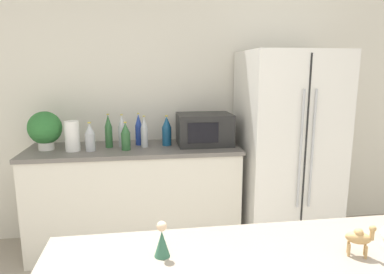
{
  "coord_description": "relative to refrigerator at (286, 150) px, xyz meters",
  "views": [
    {
      "loc": [
        -0.28,
        -0.56,
        1.59
      ],
      "look_at": [
        0.01,
        1.41,
        1.2
      ],
      "focal_mm": 32.0,
      "sensor_mm": 36.0,
      "label": 1
    }
  ],
  "objects": [
    {
      "name": "potted_plant",
      "position": [
        -2.1,
        0.09,
        0.23
      ],
      "size": [
        0.28,
        0.28,
        0.33
      ],
      "color": "silver",
      "rests_on": "back_counter"
    },
    {
      "name": "back_bottle_4",
      "position": [
        -1.28,
        0.07,
        0.18
      ],
      "size": [
        0.06,
        0.06,
        0.28
      ],
      "color": "#B2B7BC",
      "rests_on": "back_counter"
    },
    {
      "name": "refrigerator",
      "position": [
        0.0,
        0.0,
        0.0
      ],
      "size": [
        0.82,
        0.75,
        1.76
      ],
      "color": "silver",
      "rests_on": "ground_plane"
    },
    {
      "name": "camel_figurine",
      "position": [
        -0.6,
        -1.94,
        0.18
      ],
      "size": [
        0.09,
        0.07,
        0.11
      ],
      "color": "tan",
      "rests_on": "bar_counter"
    },
    {
      "name": "wall_back",
      "position": [
        -1.01,
        0.41,
        0.4
      ],
      "size": [
        8.0,
        0.06,
        2.55
      ],
      "color": "silver",
      "rests_on": "ground_plane"
    },
    {
      "name": "back_bottle_5",
      "position": [
        -1.43,
        -0.01,
        0.16
      ],
      "size": [
        0.08,
        0.08,
        0.24
      ],
      "color": "#2D6033",
      "rests_on": "back_counter"
    },
    {
      "name": "wise_man_figurine_blue",
      "position": [
        -1.24,
        -1.85,
        0.17
      ],
      "size": [
        0.05,
        0.05,
        0.12
      ],
      "color": "#33664C",
      "rests_on": "bar_counter"
    },
    {
      "name": "back_bottle_3",
      "position": [
        -1.73,
        -0.01,
        0.17
      ],
      "size": [
        0.08,
        0.08,
        0.24
      ],
      "color": "#B2B7BC",
      "rests_on": "back_counter"
    },
    {
      "name": "back_bottle_2",
      "position": [
        -1.58,
        0.11,
        0.19
      ],
      "size": [
        0.06,
        0.06,
        0.29
      ],
      "color": "#2D6033",
      "rests_on": "back_counter"
    },
    {
      "name": "back_counter",
      "position": [
        -1.37,
        0.08,
        -0.41
      ],
      "size": [
        1.83,
        0.63,
        0.93
      ],
      "color": "silver",
      "rests_on": "ground_plane"
    },
    {
      "name": "back_bottle_6",
      "position": [
        -1.47,
        0.11,
        0.19
      ],
      "size": [
        0.07,
        0.07,
        0.29
      ],
      "color": "#B2B7BC",
      "rests_on": "back_counter"
    },
    {
      "name": "back_bottle_1",
      "position": [
        -1.33,
        0.17,
        0.19
      ],
      "size": [
        0.06,
        0.06,
        0.29
      ],
      "color": "navy",
      "rests_on": "back_counter"
    },
    {
      "name": "paper_towel_roll",
      "position": [
        -1.87,
        0.01,
        0.18
      ],
      "size": [
        0.12,
        0.12,
        0.25
      ],
      "color": "white",
      "rests_on": "back_counter"
    },
    {
      "name": "microwave",
      "position": [
        -0.74,
        0.1,
        0.19
      ],
      "size": [
        0.48,
        0.37,
        0.28
      ],
      "color": "black",
      "rests_on": "back_counter"
    },
    {
      "name": "back_bottle_0",
      "position": [
        -1.08,
        0.12,
        0.18
      ],
      "size": [
        0.08,
        0.08,
        0.27
      ],
      "color": "navy",
      "rests_on": "back_counter"
    }
  ]
}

